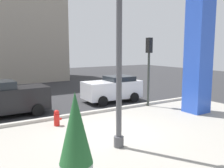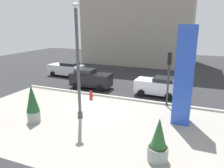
% 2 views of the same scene
% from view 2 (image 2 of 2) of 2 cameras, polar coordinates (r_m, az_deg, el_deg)
% --- Properties ---
extents(ground_plane, '(60.00, 60.00, 0.00)m').
position_cam_2_polar(ground_plane, '(19.60, 1.44, -2.86)').
color(ground_plane, '#2D2D30').
extents(plaza_pavement, '(18.00, 10.00, 0.02)m').
position_cam_2_polar(plaza_pavement, '(14.54, -7.12, -9.80)').
color(plaza_pavement, '#9E998E').
rests_on(plaza_pavement, ground_plane).
extents(curb_strip, '(18.00, 0.24, 0.16)m').
position_cam_2_polar(curb_strip, '(18.79, 0.49, -3.42)').
color(curb_strip, '#B7B2A8').
rests_on(curb_strip, ground_plane).
extents(lamp_post, '(0.44, 0.44, 7.40)m').
position_cam_2_polar(lamp_post, '(14.14, -8.89, 4.85)').
color(lamp_post, '#4C4C51').
rests_on(lamp_post, ground_plane).
extents(art_pillar_blue, '(1.10, 1.10, 6.16)m').
position_cam_2_polar(art_pillar_blue, '(14.11, 18.44, 1.99)').
color(art_pillar_blue, blue).
rests_on(art_pillar_blue, ground_plane).
extents(potted_plant_near_left, '(0.84, 0.84, 2.51)m').
position_cam_2_polar(potted_plant_near_left, '(14.85, -20.12, -4.89)').
color(potted_plant_near_left, gray).
rests_on(potted_plant_near_left, ground_plane).
extents(potted_plant_near_right, '(0.97, 0.97, 2.16)m').
position_cam_2_polar(potted_plant_near_right, '(10.55, 12.07, -14.71)').
color(potted_plant_near_right, gray).
rests_on(potted_plant_near_right, ground_plane).
extents(fire_hydrant, '(0.36, 0.26, 0.75)m').
position_cam_2_polar(fire_hydrant, '(18.46, -5.53, -2.90)').
color(fire_hydrant, red).
rests_on(fire_hydrant, ground_plane).
extents(traffic_light_far_side, '(0.28, 0.42, 4.17)m').
position_cam_2_polar(traffic_light_far_side, '(16.80, 14.71, 3.49)').
color(traffic_light_far_side, '#333833').
rests_on(traffic_light_far_side, ground_plane).
extents(car_curb_east, '(3.87, 2.12, 1.69)m').
position_cam_2_polar(car_curb_east, '(19.61, 11.93, -0.51)').
color(car_curb_east, silver).
rests_on(car_curb_east, ground_plane).
extents(car_intersection, '(4.06, 2.02, 1.88)m').
position_cam_2_polar(car_intersection, '(21.54, -5.65, 1.40)').
color(car_intersection, black).
rests_on(car_intersection, ground_plane).
extents(car_passing_lane, '(4.36, 2.14, 1.72)m').
position_cam_2_polar(car_passing_lane, '(26.94, -11.87, 3.89)').
color(car_passing_lane, silver).
rests_on(car_passing_lane, ground_plane).
extents(highrise_across_street, '(16.27, 10.12, 18.02)m').
position_cam_2_polar(highrise_across_street, '(36.71, 7.56, 19.88)').
color(highrise_across_street, '#9E9384').
rests_on(highrise_across_street, ground_plane).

